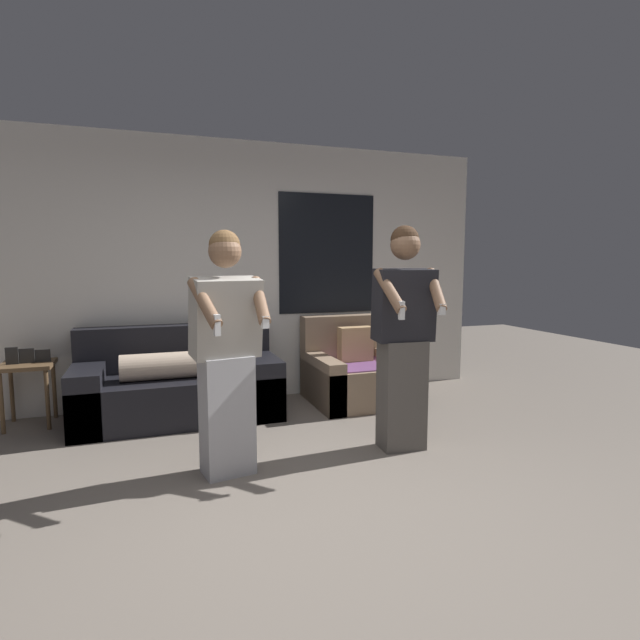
# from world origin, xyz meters

# --- Properties ---
(ground_plane) EXTENTS (14.00, 14.00, 0.00)m
(ground_plane) POSITION_xyz_m (0.00, 0.00, 0.00)
(ground_plane) COLOR slate
(wall_back) EXTENTS (5.68, 0.07, 2.70)m
(wall_back) POSITION_xyz_m (0.02, 2.77, 1.35)
(wall_back) COLOR silver
(wall_back) RESTS_ON ground_plane
(couch) EXTENTS (1.83, 0.87, 0.85)m
(couch) POSITION_xyz_m (-0.59, 2.29, 0.30)
(couch) COLOR black
(couch) RESTS_ON ground_plane
(armchair) EXTENTS (0.98, 0.93, 0.88)m
(armchair) POSITION_xyz_m (1.21, 2.27, 0.29)
(armchair) COLOR #937A60
(armchair) RESTS_ON ground_plane
(side_table) EXTENTS (0.43, 0.43, 0.72)m
(side_table) POSITION_xyz_m (-1.88, 2.49, 0.48)
(side_table) COLOR brown
(side_table) RESTS_ON ground_plane
(person_left) EXTENTS (0.51, 0.54, 1.68)m
(person_left) POSITION_xyz_m (-0.36, 0.87, 0.84)
(person_left) COLOR #B2B2B7
(person_left) RESTS_ON ground_plane
(person_right) EXTENTS (0.51, 0.48, 1.74)m
(person_right) POSITION_xyz_m (1.01, 0.90, 0.88)
(person_right) COLOR #56514C
(person_right) RESTS_ON ground_plane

